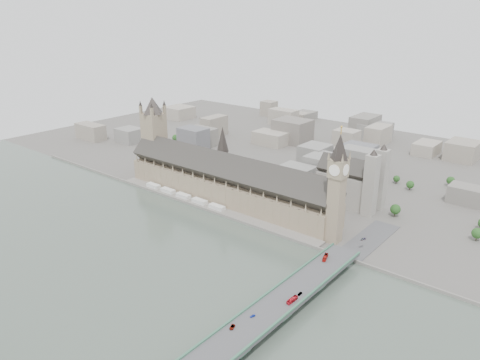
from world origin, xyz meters
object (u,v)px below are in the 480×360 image
Objects in this scene: palace_of_westminster at (226,181)px; car_approach at (363,239)px; victoria_tower at (154,133)px; car_silver at (300,294)px; westminster_bridge at (299,292)px; westminster_abbey at (352,183)px; elizabeth_tower at (337,181)px; red_bus_south at (292,300)px; car_blue at (253,316)px; car_grey at (232,327)px; red_bus_north at (325,257)px.

car_approach is (166.24, -10.90, -11.65)m from palace_of_westminster.
victoria_tower is 318.15m from car_silver.
westminster_abbey reaches higher than westminster_bridge.
elizabeth_tower is at bearing 103.76° from car_silver.
victoria_tower is (-260.00, 18.00, -2.88)m from elizabeth_tower.
palace_of_westminster is 134.09m from westminster_abbey.
elizabeth_tower reaches higher than victoria_tower.
red_bus_south is at bearing -73.98° from westminster_abbey.
elizabeth_tower is 153.88m from car_blue.
victoria_tower is 244.79m from westminster_abbey.
car_blue is at bearing 60.77° from car_grey.
car_silver is (168.37, -115.96, -11.75)m from palace_of_westminster.
westminster_abbey is 12.24× the size of car_approach.
westminster_bridge is (24.00, -95.50, -52.96)m from elizabeth_tower.
car_blue is 17.37m from car_grey.
victoria_tower is 18.52× the size of car_grey.
red_bus_north reaches higher than car_grey.
car_silver is at bearing 57.59° from car_grey.
elizabeth_tower is 118.38m from car_silver.
westminster_abbey is 6.06× the size of red_bus_north.
red_bus_south reaches higher than car_grey.
red_bus_south is at bearing -70.44° from westminster_bridge.
westminster_abbey is at bearing 105.64° from westminster_bridge.
car_silver is at bearing -34.56° from palace_of_westminster.
westminster_bridge is at bearing 111.33° from red_bus_south.
palace_of_westminster is 126.41m from victoria_tower.
elizabeth_tower reaches higher than westminster_abbey.
car_silver is (290.37, -122.25, -44.25)m from victoria_tower.
palace_of_westminster is at bearing 144.94° from red_bus_south.
car_blue is at bearing -80.73° from car_approach.
car_silver is 105.07m from car_approach.
victoria_tower reaches higher than car_silver.
car_blue reaches higher than westminster_bridge.
westminster_abbey is 18.31× the size of car_blue.
red_bus_north is 56.22m from car_silver.
car_silver is at bearing 94.29° from red_bus_south.
elizabeth_tower is 127.52m from red_bus_south.
victoria_tower reaches higher than car_blue.
red_bus_north is at bearing 101.78° from red_bus_south.
westminster_bridge is at bearing 103.11° from car_blue.
red_bus_south reaches higher than car_silver.
red_bus_south is 115.55m from car_approach.
car_grey is at bearing -79.92° from westminster_abbey.
westminster_abbey is (232.92, 69.00, -30.12)m from victoria_tower.
car_silver is at bearing -53.97° from westminster_bridge.
red_bus_south is 10.51m from car_silver.
car_blue is at bearing -44.75° from palace_of_westminster.
car_grey is (155.24, -173.89, -11.70)m from palace_of_westminster.
car_approach is at bearing -3.42° from victoria_tower.
westminster_abbey is at bearing 119.07° from car_blue.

